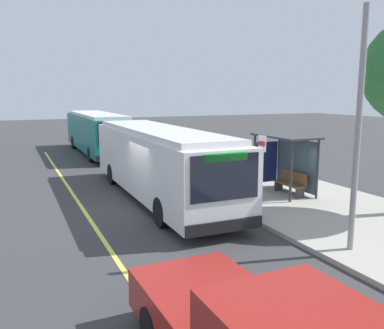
{
  "coord_description": "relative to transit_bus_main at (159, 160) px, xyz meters",
  "views": [
    {
      "loc": [
        14.36,
        -4.56,
        4.33
      ],
      "look_at": [
        0.31,
        1.73,
        1.67
      ],
      "focal_mm": 38.34,
      "sensor_mm": 36.0,
      "label": 1
    }
  ],
  "objects": [
    {
      "name": "ground_plane",
      "position": [
        1.48,
        -1.01,
        -1.62
      ],
      "size": [
        120.0,
        120.0,
        0.0
      ],
      "primitive_type": "plane",
      "color": "#38383A"
    },
    {
      "name": "sidewalk_curb",
      "position": [
        1.48,
        4.99,
        -1.54
      ],
      "size": [
        44.0,
        6.4,
        0.15
      ],
      "primitive_type": "cube",
      "color": "#A8A399",
      "rests_on": "ground_plane"
    },
    {
      "name": "lane_stripe_center",
      "position": [
        1.48,
        -3.21,
        -1.61
      ],
      "size": [
        36.0,
        0.14,
        0.01
      ],
      "primitive_type": "cube",
      "color": "#E0D64C",
      "rests_on": "ground_plane"
    },
    {
      "name": "transit_bus_main",
      "position": [
        0.0,
        0.0,
        0.0
      ],
      "size": [
        11.71,
        2.65,
        2.95
      ],
      "color": "white",
      "rests_on": "ground_plane"
    },
    {
      "name": "transit_bus_second",
      "position": [
        -14.17,
        0.27,
        0.0
      ],
      "size": [
        11.79,
        2.65,
        2.95
      ],
      "color": "#146B66",
      "rests_on": "ground_plane"
    },
    {
      "name": "bus_shelter",
      "position": [
        1.71,
        5.11,
        0.3
      ],
      "size": [
        2.9,
        1.6,
        2.48
      ],
      "color": "#333338",
      "rests_on": "sidewalk_curb"
    },
    {
      "name": "waiting_bench",
      "position": [
        2.18,
        5.09,
        -0.98
      ],
      "size": [
        1.6,
        0.48,
        0.95
      ],
      "color": "brown",
      "rests_on": "sidewalk_curb"
    },
    {
      "name": "route_sign_post",
      "position": [
        4.07,
        2.35,
        0.34
      ],
      "size": [
        0.44,
        0.08,
        2.8
      ],
      "color": "#333338",
      "rests_on": "sidewalk_curb"
    },
    {
      "name": "pedestrian_commuter",
      "position": [
        -0.3,
        3.21,
        -0.5
      ],
      "size": [
        0.24,
        0.4,
        1.69
      ],
      "color": "#282D47",
      "rests_on": "sidewalk_curb"
    },
    {
      "name": "utility_pole",
      "position": [
        7.9,
        2.72,
        1.73
      ],
      "size": [
        0.16,
        0.16,
        6.4
      ],
      "primitive_type": "cylinder",
      "color": "gray",
      "rests_on": "sidewalk_curb"
    }
  ]
}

